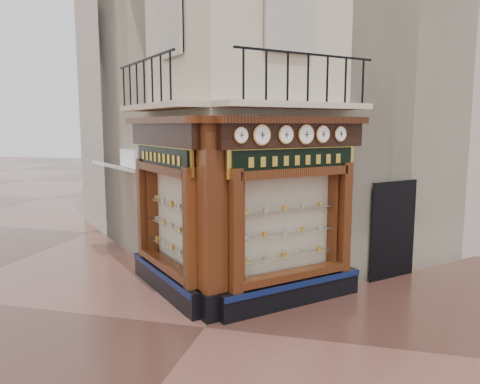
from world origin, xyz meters
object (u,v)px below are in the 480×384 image
(signboard_right, at_px, (295,160))
(signboard_left, at_px, (162,158))
(clock_f, at_px, (340,134))
(clock_a, at_px, (241,135))
(clock_d, at_px, (306,134))
(corner_pilaster, at_px, (212,222))
(clock_c, at_px, (286,135))
(clock_e, at_px, (323,134))
(clock_b, at_px, (262,135))
(awning, at_px, (117,259))

(signboard_right, bearing_deg, signboard_left, 135.00)
(clock_f, xyz_separation_m, signboard_right, (-0.85, -0.70, -0.52))
(clock_a, distance_m, clock_d, 1.53)
(signboard_right, bearing_deg, corner_pilaster, 169.75)
(clock_d, bearing_deg, signboard_left, 135.84)
(corner_pilaster, height_order, clock_c, corner_pilaster)
(clock_e, bearing_deg, clock_c, 180.00)
(corner_pilaster, height_order, clock_b, corner_pilaster)
(clock_b, height_order, clock_f, clock_b)
(clock_a, relative_size, clock_b, 0.77)
(corner_pilaster, xyz_separation_m, clock_e, (1.97, 1.37, 1.67))
(corner_pilaster, xyz_separation_m, clock_a, (0.58, -0.02, 1.67))
(clock_d, bearing_deg, clock_e, 0.00)
(corner_pilaster, xyz_separation_m, signboard_right, (1.46, 1.01, 1.15))
(clock_d, distance_m, signboard_right, 0.56)
(corner_pilaster, bearing_deg, clock_a, -47.02)
(clock_b, relative_size, clock_c, 1.09)
(clock_c, bearing_deg, corner_pilaster, 163.31)
(corner_pilaster, distance_m, clock_c, 2.24)
(clock_f, bearing_deg, corner_pilaster, 171.47)
(clock_b, xyz_separation_m, clock_d, (0.75, 0.75, 0.00))
(clock_c, xyz_separation_m, signboard_right, (0.15, 0.31, -0.52))
(clock_f, distance_m, signboard_right, 1.22)
(awning, bearing_deg, clock_c, -160.71)
(signboard_left, bearing_deg, signboard_right, -135.00)
(clock_a, height_order, awning, clock_a)
(clock_c, xyz_separation_m, clock_d, (0.35, 0.35, 0.00))
(clock_e, bearing_deg, clock_f, 0.00)
(clock_d, distance_m, clock_f, 0.92)
(clock_e, height_order, awning, clock_e)
(signboard_left, bearing_deg, corner_pilaster, -169.75)
(clock_c, bearing_deg, clock_f, 0.00)
(corner_pilaster, relative_size, clock_d, 9.92)
(clock_a, bearing_deg, corner_pilaster, 132.98)
(signboard_left, relative_size, signboard_right, 0.97)
(clock_b, bearing_deg, signboard_right, 7.06)
(clock_d, bearing_deg, corner_pilaster, 167.50)
(corner_pilaster, xyz_separation_m, signboard_left, (-1.46, 1.01, 1.15))
(clock_a, distance_m, clock_c, 1.03)
(corner_pilaster, relative_size, clock_a, 12.93)
(corner_pilaster, relative_size, signboard_left, 1.78)
(clock_a, relative_size, clock_d, 0.77)
(clock_e, xyz_separation_m, signboard_left, (-3.44, -0.36, -0.52))
(clock_e, bearing_deg, awning, 117.53)
(clock_c, relative_size, signboard_right, 0.16)
(corner_pilaster, xyz_separation_m, clock_c, (1.31, 0.71, 1.67))
(clock_a, xyz_separation_m, clock_b, (0.33, 0.33, 0.00))
(awning, height_order, signboard_right, signboard_right)
(clock_a, bearing_deg, clock_b, 0.00)
(signboard_left, bearing_deg, awning, 3.16)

